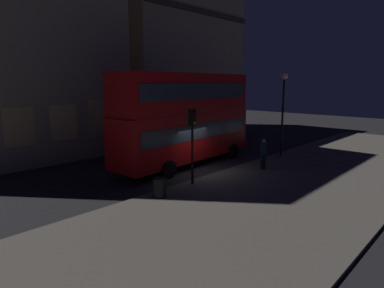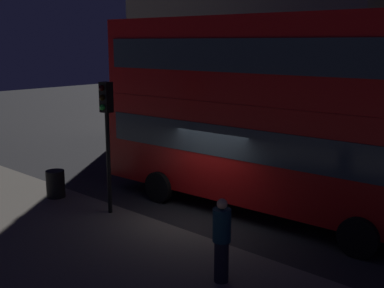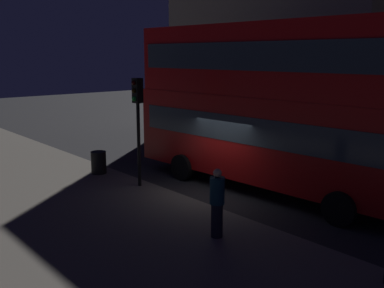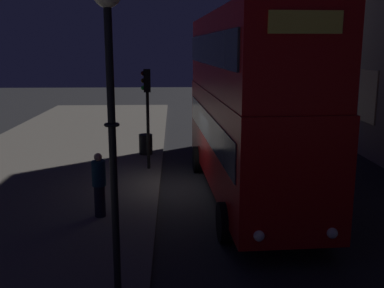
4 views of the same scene
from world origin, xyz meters
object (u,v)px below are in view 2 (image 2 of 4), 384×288
at_px(pedestrian, 222,240).
at_px(traffic_light_near_kerb, 107,120).
at_px(double_decker_bus, 260,107).
at_px(litter_bin, 56,184).

bearing_deg(pedestrian, traffic_light_near_kerb, 92.28).
height_order(double_decker_bus, traffic_light_near_kerb, double_decker_bus).
height_order(double_decker_bus, pedestrian, double_decker_bus).
xyz_separation_m(traffic_light_near_kerb, litter_bin, (-2.45, -0.24, -2.31)).
xyz_separation_m(double_decker_bus, litter_bin, (-5.38, -3.53, -2.61)).
xyz_separation_m(pedestrian, litter_bin, (-7.48, 0.82, -0.49)).
height_order(traffic_light_near_kerb, litter_bin, traffic_light_near_kerb).
relative_size(pedestrian, litter_bin, 2.06).
relative_size(double_decker_bus, traffic_light_near_kerb, 2.81).
xyz_separation_m(double_decker_bus, traffic_light_near_kerb, (-2.94, -3.29, -0.30)).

